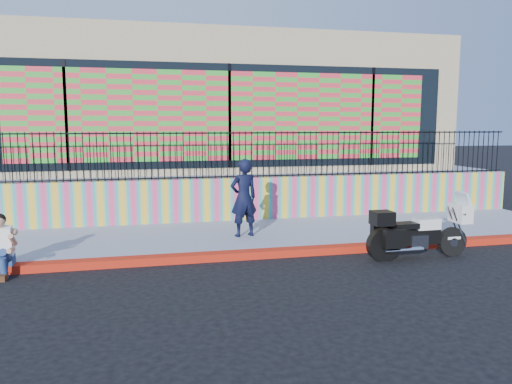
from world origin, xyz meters
name	(u,v)px	position (x,y,z in m)	size (l,w,h in m)	color
ground	(266,257)	(0.00, 0.00, 0.00)	(90.00, 90.00, 0.00)	black
red_curb	(266,253)	(0.00, 0.00, 0.07)	(16.00, 0.30, 0.15)	#B1220C
sidewalk	(249,236)	(0.00, 1.65, 0.07)	(16.00, 3.00, 0.15)	gray
mural_wall	(236,199)	(0.00, 3.25, 0.70)	(16.00, 0.20, 1.10)	#E83D73
metal_fence	(236,155)	(0.00, 3.25, 1.85)	(15.80, 0.04, 1.20)	black
elevated_platform	(210,180)	(0.00, 8.35, 0.62)	(16.00, 10.00, 1.25)	gray
storefront_building	(210,106)	(0.00, 8.13, 3.25)	(14.00, 8.06, 4.00)	tan
police_motorcycle	(417,231)	(2.87, -0.75, 0.54)	(2.09, 0.69, 1.30)	black
police_officer	(244,198)	(-0.19, 1.31, 1.01)	(0.63, 0.41, 1.73)	black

